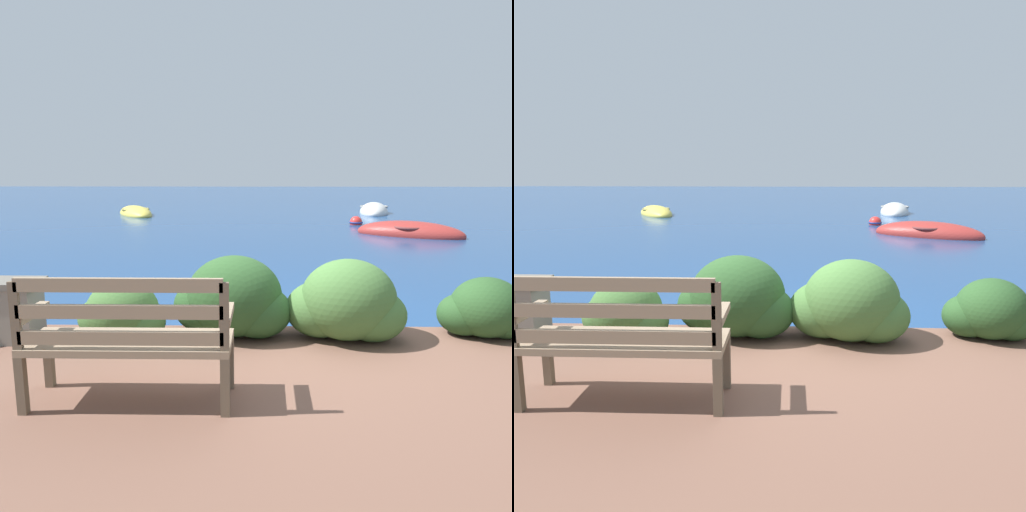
{
  "view_description": "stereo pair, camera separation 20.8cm",
  "coord_description": "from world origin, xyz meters",
  "views": [
    {
      "loc": [
        -0.25,
        -4.91,
        1.84
      ],
      "look_at": [
        -0.42,
        4.22,
        0.18
      ],
      "focal_mm": 35.0,
      "sensor_mm": 36.0,
      "label": 1
    },
    {
      "loc": [
        -0.04,
        -4.9,
        1.84
      ],
      "look_at": [
        -0.42,
        4.22,
        0.18
      ],
      "focal_mm": 35.0,
      "sensor_mm": 36.0,
      "label": 2
    }
  ],
  "objects": [
    {
      "name": "mooring_buoy",
      "position": [
        2.63,
        10.9,
        0.07
      ],
      "size": [
        0.43,
        0.43,
        0.39
      ],
      "color": "red",
      "rests_on": "ground_plane"
    },
    {
      "name": "hedge_clump_centre",
      "position": [
        -0.56,
        -0.27,
        0.56
      ],
      "size": [
        1.15,
        0.83,
        0.78
      ],
      "color": "#284C23",
      "rests_on": "patio_terrace"
    },
    {
      "name": "hedge_clump_far_right",
      "position": [
        1.86,
        -0.27,
        0.47
      ],
      "size": [
        0.85,
        0.61,
        0.58
      ],
      "color": "#284C23",
      "rests_on": "patio_terrace"
    },
    {
      "name": "hedge_clump_left",
      "position": [
        -1.59,
        -0.44,
        0.47
      ],
      "size": [
        0.85,
        0.61,
        0.58
      ],
      "color": "#426B33",
      "rests_on": "patio_terrace"
    },
    {
      "name": "rowboat_far",
      "position": [
        4.02,
        14.77,
        0.06
      ],
      "size": [
        1.63,
        2.99,
        0.74
      ],
      "rotation": [
        0.0,
        0.0,
        1.36
      ],
      "color": "silver",
      "rests_on": "ground_plane"
    },
    {
      "name": "rowboat_mid",
      "position": [
        -5.18,
        13.91,
        0.05
      ],
      "size": [
        2.19,
        2.91,
        0.6
      ],
      "rotation": [
        0.0,
        0.0,
        5.2
      ],
      "color": "#DBC64C",
      "rests_on": "ground_plane"
    },
    {
      "name": "rowboat_nearest",
      "position": [
        3.61,
        8.38,
        0.06
      ],
      "size": [
        2.98,
        2.25,
        0.68
      ],
      "rotation": [
        0.0,
        0.0,
        2.64
      ],
      "color": "#9E2D28",
      "rests_on": "ground_plane"
    },
    {
      "name": "ground_plane",
      "position": [
        0.0,
        0.0,
        0.0
      ],
      "size": [
        80.0,
        80.0,
        0.0
      ],
      "color": "navy"
    },
    {
      "name": "hedge_clump_right",
      "position": [
        0.52,
        -0.36,
        0.55
      ],
      "size": [
        1.13,
        0.81,
        0.77
      ],
      "color": "#426B33",
      "rests_on": "patio_terrace"
    },
    {
      "name": "park_bench",
      "position": [
        -1.18,
        -1.71,
        0.7
      ],
      "size": [
        1.41,
        0.48,
        0.93
      ],
      "rotation": [
        0.0,
        0.0,
        0.11
      ],
      "color": "brown",
      "rests_on": "patio_terrace"
    }
  ]
}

